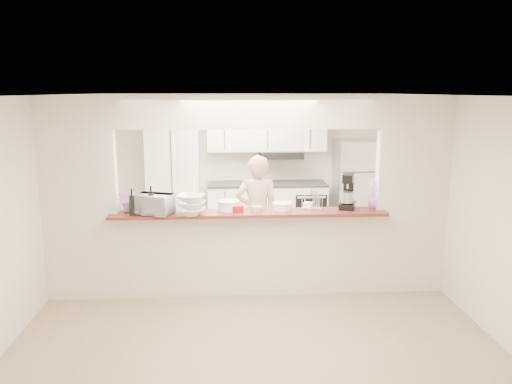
{
  "coord_description": "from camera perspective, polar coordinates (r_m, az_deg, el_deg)",
  "views": [
    {
      "loc": [
        -0.27,
        -6.01,
        2.55
      ],
      "look_at": [
        0.11,
        0.3,
        1.26
      ],
      "focal_mm": 35.0,
      "sensor_mm": 36.0,
      "label": 1
    }
  ],
  "objects": [
    {
      "name": "kitchen_cabinets",
      "position": [
        8.88,
        -2.83,
        1.25
      ],
      "size": [
        3.15,
        0.62,
        2.25
      ],
      "color": "silver",
      "rests_on": "floor"
    },
    {
      "name": "tan_bowl",
      "position": [
        6.16,
        0.11,
        -1.91
      ],
      "size": [
        0.14,
        0.14,
        0.06
      ],
      "primitive_type": "cylinder",
      "color": "tan",
      "rests_on": "bar_counter"
    },
    {
      "name": "wine_bottle_a",
      "position": [
        6.12,
        -13.98,
        -1.45
      ],
      "size": [
        0.06,
        0.06,
        0.32
      ],
      "color": "black",
      "rests_on": "bar_counter"
    },
    {
      "name": "refrigerator",
      "position": [
        9.13,
        11.36,
        0.53
      ],
      "size": [
        0.75,
        0.7,
        1.7
      ],
      "primitive_type": "cube",
      "color": "#B6B6BB",
      "rests_on": "floor"
    },
    {
      "name": "person",
      "position": [
        7.04,
        0.14,
        -2.6
      ],
      "size": [
        0.61,
        0.4,
        1.67
      ],
      "primitive_type": "imported",
      "rotation": [
        0.0,
        0.0,
        3.14
      ],
      "color": "tan",
      "rests_on": "floor"
    },
    {
      "name": "bar_counter",
      "position": [
        6.33,
        -0.8,
        -6.68
      ],
      "size": [
        3.4,
        0.38,
        1.09
      ],
      "color": "beige",
      "rests_on": "floor"
    },
    {
      "name": "tile_overlay",
      "position": [
        7.98,
        -1.31,
        -7.1
      ],
      "size": [
        5.0,
        2.9,
        0.01
      ],
      "primitive_type": "cube",
      "color": "beige",
      "rests_on": "floor"
    },
    {
      "name": "plate_stack_b",
      "position": [
        6.24,
        3.02,
        -1.62
      ],
      "size": [
        0.25,
        0.25,
        0.09
      ],
      "color": "white",
      "rests_on": "bar_counter"
    },
    {
      "name": "partition",
      "position": [
        6.11,
        -0.83,
        1.43
      ],
      "size": [
        5.0,
        0.15,
        2.5
      ],
      "color": "beige",
      "rests_on": "floor"
    },
    {
      "name": "toaster_oven",
      "position": [
        6.12,
        -11.59,
        -1.37
      ],
      "size": [
        0.51,
        0.43,
        0.24
      ],
      "primitive_type": "imported",
      "rotation": [
        0.0,
        0.0,
        -0.35
      ],
      "color": "silver",
      "rests_on": "bar_counter"
    },
    {
      "name": "utensil_caddy",
      "position": [
        6.31,
        6.44,
        -1.06
      ],
      "size": [
        0.29,
        0.24,
        0.23
      ],
      "color": "silver",
      "rests_on": "bar_counter"
    },
    {
      "name": "serving_bowls",
      "position": [
        6.01,
        -7.43,
        -1.48
      ],
      "size": [
        0.41,
        0.41,
        0.24
      ],
      "primitive_type": "imported",
      "rotation": [
        0.0,
        0.0,
        -0.27
      ],
      "color": "white",
      "rests_on": "bar_counter"
    },
    {
      "name": "stand_mixer",
      "position": [
        6.39,
        10.46,
        -0.08
      ],
      "size": [
        0.28,
        0.34,
        0.44
      ],
      "color": "black",
      "rests_on": "bar_counter"
    },
    {
      "name": "flower_left",
      "position": [
        6.31,
        -14.19,
        -0.82
      ],
      "size": [
        0.31,
        0.28,
        0.3
      ],
      "primitive_type": "imported",
      "rotation": [
        0.0,
        0.0,
        -0.16
      ],
      "color": "#CD6CC5",
      "rests_on": "bar_counter"
    },
    {
      "name": "plate_stack_a",
      "position": [
        6.2,
        -3.14,
        -1.55
      ],
      "size": [
        0.27,
        0.27,
        0.12
      ],
      "color": "white",
      "rests_on": "bar_counter"
    },
    {
      "name": "red_bowl",
      "position": [
        6.15,
        -2.21,
        -1.87
      ],
      "size": [
        0.17,
        0.17,
        0.08
      ],
      "primitive_type": "cylinder",
      "color": "maroon",
      "rests_on": "bar_counter"
    },
    {
      "name": "flower_right",
      "position": [
        6.47,
        13.45,
        -0.15
      ],
      "size": [
        0.25,
        0.25,
        0.38
      ],
      "primitive_type": "imported",
      "rotation": [
        0.0,
        0.0,
        0.21
      ],
      "color": "#B46CC9",
      "rests_on": "bar_counter"
    },
    {
      "name": "wine_bottle_b",
      "position": [
        6.08,
        -11.88,
        -1.32
      ],
      "size": [
        0.07,
        0.07,
        0.35
      ],
      "color": "black",
      "rests_on": "bar_counter"
    },
    {
      "name": "floor",
      "position": [
        6.54,
        -0.79,
        -11.47
      ],
      "size": [
        6.0,
        6.0,
        0.0
      ],
      "primitive_type": "plane",
      "color": "gray",
      "rests_on": "ground"
    }
  ]
}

